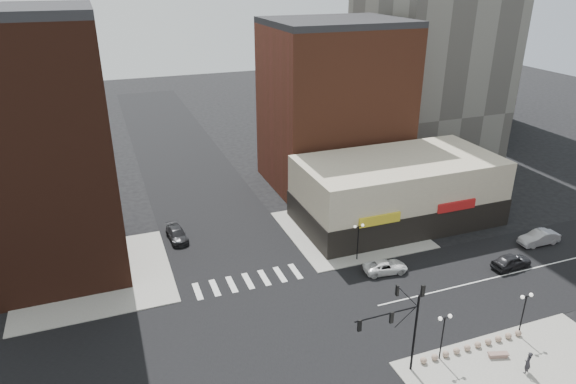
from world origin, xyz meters
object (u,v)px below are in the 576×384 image
silver_sedan (539,238)px  white_suv (386,267)px  dark_sedan_east (511,261)px  pedestrian (528,363)px  dark_sedan_north (177,234)px  street_lamp_ne (358,233)px  traffic_signal (403,318)px  street_lamp_se_a (444,326)px  stone_bench (498,355)px  street_lamp_se_b (525,304)px

silver_sedan → white_suv: bearing=-91.7°
dark_sedan_east → pedestrian: bearing=137.1°
dark_sedan_north → pedestrian: 37.81m
dark_sedan_north → street_lamp_ne: bearing=-38.2°
traffic_signal → dark_sedan_east: bearing=24.8°
traffic_signal → white_suv: (6.39, 12.67, -4.33)m
silver_sedan → dark_sedan_north: silver_sedan is taller
street_lamp_ne → street_lamp_se_a: bearing=-93.6°
pedestrian → street_lamp_se_a: bearing=-56.3°
street_lamp_se_a → dark_sedan_east: (15.36, 9.00, -2.53)m
street_lamp_se_a → pedestrian: size_ratio=2.16×
white_suv → stone_bench: bearing=-165.3°
street_lamp_ne → stone_bench: street_lamp_ne is taller
street_lamp_ne → street_lamp_se_b: bearing=-66.4°
street_lamp_se_a → street_lamp_se_b: same height
traffic_signal → pedestrian: traffic_signal is taller
street_lamp_se_b → silver_sedan: (13.93, 11.88, -2.50)m
traffic_signal → street_lamp_se_a: (3.76, -0.17, -1.67)m
street_lamp_se_b → white_suv: size_ratio=0.92×
street_lamp_ne → silver_sedan: bearing=-11.1°
silver_sedan → dark_sedan_east: bearing=-65.1°
white_suv → street_lamp_se_a: bearing=175.7°
pedestrian → dark_sedan_east: bearing=-150.2°
street_lamp_se_b → silver_sedan: 18.47m
dark_sedan_east → stone_bench: size_ratio=2.64×
street_lamp_se_b → white_suv: (-5.37, 12.84, -2.66)m
traffic_signal → silver_sedan: bearing=24.5°
street_lamp_ne → dark_sedan_east: street_lamp_ne is taller
street_lamp_se_a → pedestrian: 6.81m
silver_sedan → stone_bench: size_ratio=2.82×
traffic_signal → street_lamp_se_b: size_ratio=1.87×
white_suv → silver_sedan: (19.30, -0.96, 0.16)m
white_suv → dark_sedan_east: (12.73, -3.84, 0.13)m
dark_sedan_east → dark_sedan_north: (-31.66, 18.37, -0.09)m
traffic_signal → stone_bench: bearing=-11.6°
street_lamp_se_a → stone_bench: bearing=-18.7°
silver_sedan → street_lamp_se_a: bearing=-60.4°
traffic_signal → stone_bench: size_ratio=4.58×
white_suv → street_lamp_ne: bearing=34.5°
street_lamp_ne → white_suv: 4.44m
white_suv → dark_sedan_east: dark_sedan_east is taller
traffic_signal → stone_bench: traffic_signal is taller
street_lamp_se_a → street_lamp_ne: same height
street_lamp_se_a → dark_sedan_east: street_lamp_se_a is taller
street_lamp_se_a → dark_sedan_east: bearing=30.4°
white_suv → dark_sedan_north: dark_sedan_north is taller
dark_sedan_north → pedestrian: (21.60, -31.03, 0.40)m
street_lamp_se_a → street_lamp_ne: size_ratio=1.00×
street_lamp_se_a → street_lamp_se_b: (8.00, 0.00, 0.00)m
street_lamp_se_a → street_lamp_se_b: size_ratio=1.00×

